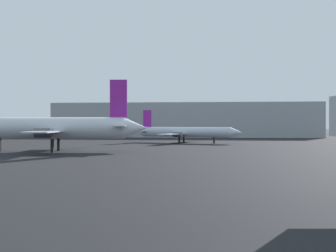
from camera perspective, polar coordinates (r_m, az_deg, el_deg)
name	(u,v)px	position (r m, az deg, el deg)	size (l,w,h in m)	color
airplane_on_taxiway	(49,128)	(69.60, -16.38, -0.25)	(33.09, 20.61, 11.86)	silver
airplane_distant	(185,132)	(95.40, 2.38, -0.86)	(26.27, 20.39, 7.88)	#B2BCCC
terminal_building	(186,120)	(143.05, 2.52, 0.83)	(88.61, 26.09, 11.42)	#999EA3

